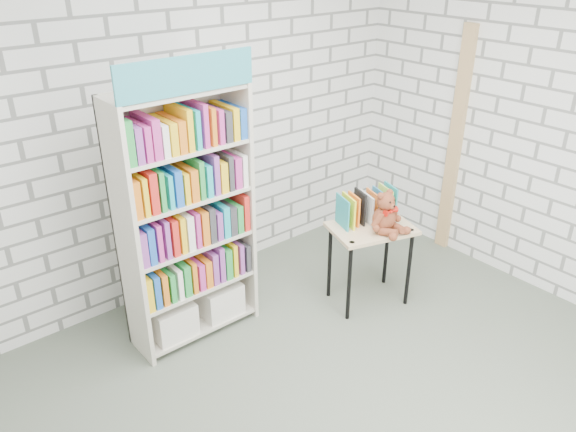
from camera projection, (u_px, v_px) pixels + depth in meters
ground at (351, 407)px, 3.64m from camera, size 4.50×4.50×0.00m
room_shell at (369, 147)px, 2.84m from camera, size 4.52×4.02×2.81m
bookshelf at (186, 218)px, 3.95m from camera, size 0.94×0.37×2.11m
display_table at (371, 237)px, 4.46m from camera, size 0.74×0.62×0.69m
table_books at (366, 206)px, 4.44m from camera, size 0.49×0.32×0.27m
teddy_bear at (386, 216)px, 4.30m from camera, size 0.31×0.28×0.33m
door_trim at (455, 144)px, 5.09m from camera, size 0.05×0.12×2.10m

